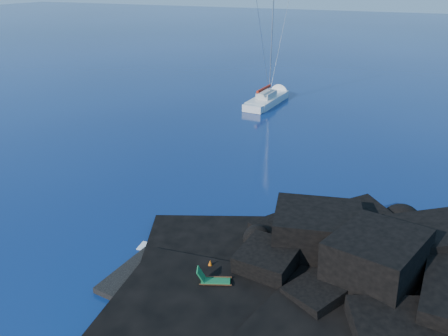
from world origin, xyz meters
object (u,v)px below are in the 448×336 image
object	(u,v)px
sailboat	(268,103)
marker_cone	(210,265)
sunbather	(221,294)
deck_chair	(216,277)

from	to	relation	value
sailboat	marker_cone	world-z (taller)	sailboat
sunbather	marker_cone	distance (m)	2.38
marker_cone	sunbather	bearing A→B (deg)	-52.17
deck_chair	marker_cone	bearing A→B (deg)	104.76
sailboat	sunbather	size ratio (longest dim) A/B	8.58
deck_chair	sunbather	world-z (taller)	deck_chair
deck_chair	sunbather	xyz separation A→B (m)	(0.57, -0.66, -0.44)
sailboat	sunbather	world-z (taller)	sailboat
sailboat	deck_chair	distance (m)	37.46
marker_cone	sailboat	bearing A→B (deg)	102.98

